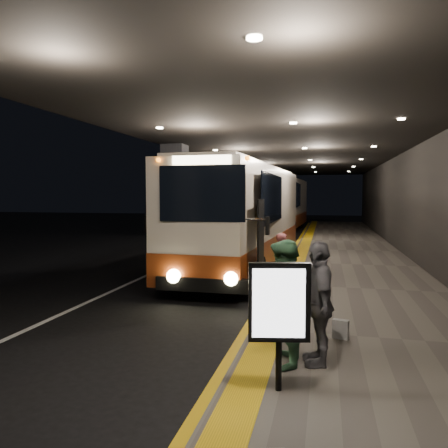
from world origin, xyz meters
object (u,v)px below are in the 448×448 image
at_px(coach_second, 282,207).
at_px(bag_polka, 341,329).
at_px(info_sign, 279,305).
at_px(stanchion_post, 279,274).
at_px(coach_main, 245,221).
at_px(passenger_waiting_green, 283,303).
at_px(passenger_boarding, 283,263).
at_px(passenger_waiting_grey, 319,303).

height_order(coach_second, bag_polka, coach_second).
height_order(bag_polka, info_sign, info_sign).
bearing_deg(stanchion_post, bag_polka, -64.19).
bearing_deg(info_sign, coach_main, 91.21).
bearing_deg(coach_second, passenger_waiting_green, -81.78).
xyz_separation_m(passenger_boarding, info_sign, (0.46, -5.45, 0.34)).
bearing_deg(stanchion_post, info_sign, -84.15).
xyz_separation_m(bag_polka, stanchion_post, (-1.34, 2.78, 0.41)).
height_order(coach_main, coach_second, coach_second).
xyz_separation_m(coach_main, bag_polka, (3.07, -7.63, -1.38)).
relative_size(passenger_boarding, info_sign, 0.93).
xyz_separation_m(coach_second, passenger_boarding, (1.99, -20.00, -0.84)).
bearing_deg(info_sign, passenger_boarding, 83.31).
bearing_deg(stanchion_post, passenger_waiting_grey, -76.19).
xyz_separation_m(coach_main, passenger_waiting_grey, (2.71, -8.86, -0.64)).
bearing_deg(passenger_waiting_green, passenger_boarding, -176.51).
bearing_deg(passenger_boarding, bag_polka, -151.35).
bearing_deg(passenger_waiting_green, passenger_waiting_grey, 109.77).
xyz_separation_m(passenger_boarding, passenger_waiting_green, (0.43, -4.63, 0.16)).
relative_size(coach_main, stanchion_post, 9.99).
height_order(passenger_waiting_green, bag_polka, passenger_waiting_green).
relative_size(bag_polka, stanchion_post, 0.29).
bearing_deg(stanchion_post, passenger_waiting_green, -83.45).
bearing_deg(passenger_boarding, stanchion_post, -179.93).
bearing_deg(passenger_waiting_grey, stanchion_post, -176.05).
bearing_deg(info_sign, coach_second, 83.94).
distance_m(coach_main, bag_polka, 8.34).
height_order(coach_second, stanchion_post, coach_second).
height_order(passenger_waiting_green, info_sign, passenger_waiting_green).
distance_m(coach_second, bag_polka, 23.48).
xyz_separation_m(passenger_boarding, stanchion_post, (-0.05, -0.43, -0.19)).
bearing_deg(passenger_waiting_grey, coach_main, -172.87).
relative_size(passenger_boarding, stanchion_post, 1.33).
relative_size(passenger_boarding, passenger_waiting_grey, 0.84).
height_order(coach_main, bag_polka, coach_main).
bearing_deg(coach_main, passenger_boarding, -65.56).
xyz_separation_m(passenger_boarding, passenger_waiting_grey, (0.93, -4.43, 0.15)).
xyz_separation_m(passenger_boarding, bag_polka, (1.29, -3.21, -0.59)).
distance_m(passenger_boarding, passenger_waiting_grey, 4.53).
bearing_deg(bag_polka, passenger_boarding, 111.96).
xyz_separation_m(coach_second, info_sign, (2.45, -25.44, -0.50)).
bearing_deg(info_sign, passenger_waiting_grey, 53.46).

